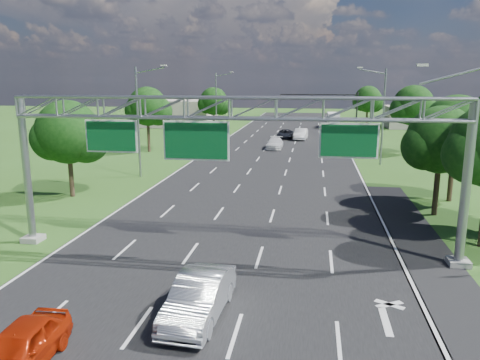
% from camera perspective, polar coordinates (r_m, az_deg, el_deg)
% --- Properties ---
extents(ground, '(220.00, 220.00, 0.00)m').
position_cam_1_polar(ground, '(41.96, 2.81, -0.08)').
color(ground, '#2C5218').
rests_on(ground, ground).
extents(road, '(18.00, 180.00, 0.02)m').
position_cam_1_polar(road, '(41.96, 2.81, -0.08)').
color(road, black).
rests_on(road, ground).
extents(road_flare, '(3.00, 30.00, 0.02)m').
position_cam_1_polar(road_flare, '(26.98, 21.21, -7.89)').
color(road_flare, black).
rests_on(road_flare, ground).
extents(sign_gantry, '(23.50, 1.00, 9.56)m').
position_cam_1_polar(sign_gantry, '(23.21, -0.98, 7.28)').
color(sign_gantry, gray).
rests_on(sign_gantry, ground).
extents(traffic_signal, '(12.21, 0.24, 7.00)m').
position_cam_1_polar(traffic_signal, '(75.95, 11.42, 9.09)').
color(traffic_signal, black).
rests_on(traffic_signal, ground).
extents(streetlight_l_near, '(2.97, 0.22, 10.16)m').
position_cam_1_polar(streetlight_l_near, '(43.79, -12.11, 7.56)').
color(streetlight_l_near, gray).
rests_on(streetlight_l_near, ground).
extents(streetlight_l_far, '(2.97, 0.22, 10.16)m').
position_cam_1_polar(streetlight_l_far, '(77.45, -2.78, 9.67)').
color(streetlight_l_far, gray).
rests_on(streetlight_l_far, ground).
extents(streetlight_r_mid, '(2.97, 0.22, 10.16)m').
position_cam_1_polar(streetlight_r_mid, '(51.38, 16.87, 7.94)').
color(streetlight_r_mid, gray).
rests_on(streetlight_r_mid, ground).
extents(tree_verge_la, '(5.76, 4.80, 7.40)m').
position_cam_1_polar(tree_verge_la, '(37.76, -20.10, 5.16)').
color(tree_verge_la, '#2D2116').
rests_on(tree_verge_la, ground).
extents(tree_verge_lb, '(5.76, 4.80, 8.06)m').
position_cam_1_polar(tree_verge_lb, '(59.47, -11.13, 8.57)').
color(tree_verge_lb, '#2D2116').
rests_on(tree_verge_lb, ground).
extents(tree_verge_lc, '(5.76, 4.80, 7.62)m').
position_cam_1_polar(tree_verge_lc, '(82.73, -3.18, 9.40)').
color(tree_verge_lc, '#2D2116').
rests_on(tree_verge_lc, ground).
extents(tree_verge_rd, '(5.76, 4.80, 8.28)m').
position_cam_1_polar(tree_verge_rd, '(60.09, 20.40, 8.29)').
color(tree_verge_rd, '#2D2116').
rests_on(tree_verge_rd, ground).
extents(tree_verge_re, '(5.76, 4.80, 7.84)m').
position_cam_1_polar(tree_verge_re, '(89.44, 15.36, 9.34)').
color(tree_verge_re, '#2D2116').
rests_on(tree_verge_re, ground).
extents(building_left, '(14.00, 10.00, 5.00)m').
position_cam_1_polar(building_left, '(92.82, -7.67, 8.07)').
color(building_left, '#A59A8A').
rests_on(building_left, ground).
extents(building_right, '(12.00, 9.00, 4.00)m').
position_cam_1_polar(building_right, '(95.11, 20.98, 7.18)').
color(building_right, '#A59A8A').
rests_on(building_right, ground).
extents(red_coupe, '(1.84, 4.26, 1.43)m').
position_cam_1_polar(red_coupe, '(16.80, -25.24, -18.06)').
color(red_coupe, '#B52408').
rests_on(red_coupe, ground).
extents(silver_sedan, '(2.05, 5.11, 1.65)m').
position_cam_1_polar(silver_sedan, '(18.23, -5.03, -14.02)').
color(silver_sedan, '#ADB2B9').
rests_on(silver_sedan, ground).
extents(car_queue_a, '(2.02, 4.93, 1.43)m').
position_cam_1_polar(car_queue_a, '(61.59, 4.27, 4.48)').
color(car_queue_a, silver).
rests_on(car_queue_a, ground).
extents(car_queue_b, '(2.32, 4.89, 1.35)m').
position_cam_1_polar(car_queue_b, '(72.80, 5.53, 5.60)').
color(car_queue_b, black).
rests_on(car_queue_b, ground).
extents(car_queue_d, '(2.13, 5.09, 1.63)m').
position_cam_1_polar(car_queue_d, '(71.54, 7.42, 5.56)').
color(car_queue_d, silver).
rests_on(car_queue_d, ground).
extents(box_truck, '(2.28, 7.45, 2.81)m').
position_cam_1_polar(box_truck, '(90.02, 11.30, 7.09)').
color(box_truck, white).
rests_on(box_truck, ground).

